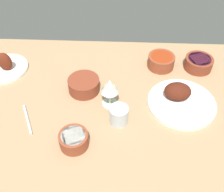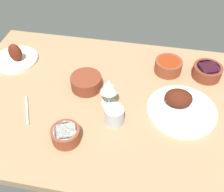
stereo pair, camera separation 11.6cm
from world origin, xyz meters
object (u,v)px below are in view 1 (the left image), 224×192
object	(u,v)px
plate_far_side	(180,99)
bowl_pasta	(84,85)
bowl_onions	(199,63)
water_tumbler	(119,115)
wine_glass	(110,87)
bowl_cream	(74,139)
plate_near_viewer	(5,67)
fork_loose	(27,119)
bowl_sauce	(161,61)

from	to	relation	value
plate_far_side	bowl_pasta	distance (cm)	43.15
bowl_onions	bowl_pasta	bearing A→B (deg)	-161.46
water_tumbler	bowl_onions	bearing A→B (deg)	43.20
plate_far_side	wine_glass	world-z (taller)	wine_glass
bowl_onions	bowl_cream	world-z (taller)	same
bowl_onions	wine_glass	size ratio (longest dim) A/B	0.97
plate_near_viewer	bowl_cream	xyz separation A→B (cm)	(40.35, -42.19, 0.81)
plate_far_side	bowl_onions	world-z (taller)	plate_far_side
water_tumbler	fork_loose	xyz separation A→B (cm)	(-37.75, -0.91, -3.52)
water_tumbler	fork_loose	world-z (taller)	water_tumbler
wine_glass	fork_loose	xyz separation A→B (cm)	(-33.65, -10.60, -9.53)
wine_glass	fork_loose	bearing A→B (deg)	-162.51
plate_far_side	water_tumbler	xyz separation A→B (cm)	(-26.41, -11.79, 1.62)
bowl_pasta	bowl_onions	size ratio (longest dim) A/B	1.04
bowl_pasta	bowl_cream	world-z (taller)	bowl_pasta
bowl_cream	bowl_sauce	bearing A→B (deg)	52.96
plate_far_side	bowl_cream	world-z (taller)	plate_far_side
plate_far_side	fork_loose	size ratio (longest dim) A/B	1.78
bowl_sauce	water_tumbler	bearing A→B (deg)	-118.84
bowl_pasta	wine_glass	xyz separation A→B (cm)	(12.20, -8.18, 6.53)
bowl_sauce	bowl_onions	bearing A→B (deg)	-0.84
plate_near_viewer	bowl_pasta	xyz separation A→B (cm)	(40.60, -12.29, 1.02)
bowl_pasta	wine_glass	distance (cm)	16.07
bowl_onions	wine_glass	world-z (taller)	wine_glass
plate_far_side	bowl_pasta	bearing A→B (deg)	171.90
fork_loose	bowl_cream	bearing A→B (deg)	-143.25
plate_near_viewer	bowl_pasta	distance (cm)	42.43
bowl_pasta	water_tumbler	size ratio (longest dim) A/B	1.81
bowl_pasta	water_tumbler	distance (cm)	24.19
bowl_sauce	bowl_cream	xyz separation A→B (cm)	(-36.68, -48.60, -0.26)
bowl_cream	water_tumbler	distance (cm)	20.47
wine_glass	bowl_sauce	bearing A→B (deg)	47.96
plate_near_viewer	wine_glass	world-z (taller)	wine_glass
bowl_onions	wine_glass	bearing A→B (deg)	-148.10
wine_glass	water_tumbler	distance (cm)	12.11
bowl_sauce	water_tumbler	distance (cm)	41.74
plate_far_side	fork_loose	distance (cm)	65.42
bowl_sauce	fork_loose	world-z (taller)	bowl_sauce
plate_far_side	wine_glass	bearing A→B (deg)	-176.07
plate_far_side	bowl_sauce	world-z (taller)	plate_far_side
bowl_pasta	water_tumbler	xyz separation A→B (cm)	(16.29, -17.87, 0.52)
bowl_onions	bowl_sauce	bearing A→B (deg)	179.16
water_tumbler	fork_loose	bearing A→B (deg)	-178.62
plate_far_side	bowl_cream	distance (cm)	49.12
bowl_cream	wine_glass	size ratio (longest dim) A/B	0.79
plate_near_viewer	fork_loose	world-z (taller)	plate_near_viewer
plate_near_viewer	fork_loose	bearing A→B (deg)	-58.36
plate_near_viewer	bowl_sauce	size ratio (longest dim) A/B	1.71
bowl_sauce	wine_glass	xyz separation A→B (cm)	(-24.23, -26.87, 6.48)
plate_far_side	bowl_onions	xyz separation A→B (cm)	(12.24, 24.50, 0.88)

